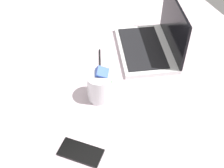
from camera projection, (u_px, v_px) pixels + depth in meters
bed_mattress at (111, 91)px, 125.99cm from camera, size 180.00×140.00×18.00cm
laptop at (153, 43)px, 127.28cm from camera, size 37.95×31.00×23.00cm
snack_cup at (99, 86)px, 107.46cm from camera, size 9.00×9.30×14.13cm
cell_phone at (81, 152)px, 94.48cm from camera, size 14.53×14.87×0.80cm
charger_cable at (100, 63)px, 124.49cm from camera, size 16.13×6.52×0.60cm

